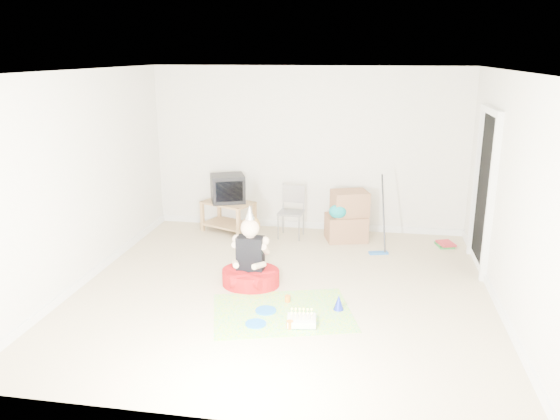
% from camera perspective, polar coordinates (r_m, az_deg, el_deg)
% --- Properties ---
extents(ground, '(5.00, 5.00, 0.00)m').
position_cam_1_polar(ground, '(6.73, 0.28, -8.36)').
color(ground, beige).
rests_on(ground, ground).
extents(doorway_recess, '(0.02, 0.90, 2.05)m').
position_cam_1_polar(doorway_recess, '(7.61, 20.61, 1.66)').
color(doorway_recess, black).
rests_on(doorway_recess, ground).
extents(tv_stand, '(0.92, 0.76, 0.49)m').
position_cam_1_polar(tv_stand, '(8.82, -5.41, -0.41)').
color(tv_stand, '#A77C4B').
rests_on(tv_stand, ground).
extents(crt_tv, '(0.63, 0.58, 0.44)m').
position_cam_1_polar(crt_tv, '(8.71, -5.49, 2.26)').
color(crt_tv, black).
rests_on(crt_tv, tv_stand).
extents(folding_chair, '(0.40, 0.38, 0.82)m').
position_cam_1_polar(folding_chair, '(8.47, 1.15, -0.27)').
color(folding_chair, gray).
rests_on(folding_chair, ground).
extents(cardboard_boxes, '(0.71, 0.63, 0.77)m').
position_cam_1_polar(cardboard_boxes, '(8.42, 7.03, -0.71)').
color(cardboard_boxes, '#926646').
rests_on(cardboard_boxes, ground).
extents(floor_mop, '(0.29, 0.36, 1.10)m').
position_cam_1_polar(floor_mop, '(7.92, 10.34, -2.75)').
color(floor_mop, '#2361B1').
rests_on(floor_mop, ground).
extents(book_pile, '(0.29, 0.33, 0.06)m').
position_cam_1_polar(book_pile, '(8.54, 16.92, -3.44)').
color(book_pile, '#27772F').
rests_on(book_pile, ground).
extents(seated_woman, '(0.74, 0.74, 1.03)m').
position_cam_1_polar(seated_woman, '(6.80, -3.09, -6.05)').
color(seated_woman, '#B01012').
rests_on(seated_woman, ground).
extents(party_mat, '(1.77, 1.48, 0.01)m').
position_cam_1_polar(party_mat, '(6.19, 0.26, -10.64)').
color(party_mat, '#DC2E73').
rests_on(party_mat, ground).
extents(birthday_cake, '(0.33, 0.28, 0.14)m').
position_cam_1_polar(birthday_cake, '(5.92, 2.26, -11.56)').
color(birthday_cake, white).
rests_on(birthday_cake, party_mat).
extents(blue_plate_near, '(0.25, 0.25, 0.01)m').
position_cam_1_polar(blue_plate_near, '(6.21, -1.49, -10.45)').
color(blue_plate_near, blue).
rests_on(blue_plate_near, party_mat).
extents(blue_plate_far, '(0.24, 0.24, 0.01)m').
position_cam_1_polar(blue_plate_far, '(5.94, -2.55, -11.78)').
color(blue_plate_far, blue).
rests_on(blue_plate_far, party_mat).
extents(orange_cup_near, '(0.09, 0.09, 0.08)m').
position_cam_1_polar(orange_cup_near, '(6.41, 0.80, -9.25)').
color(orange_cup_near, orange).
rests_on(orange_cup_near, party_mat).
extents(orange_cup_far, '(0.09, 0.09, 0.08)m').
position_cam_1_polar(orange_cup_far, '(5.84, 1.03, -11.89)').
color(orange_cup_far, orange).
rests_on(orange_cup_far, party_mat).
extents(blue_party_hat, '(0.16, 0.16, 0.17)m').
position_cam_1_polar(blue_party_hat, '(6.25, 6.15, -9.58)').
color(blue_party_hat, '#1A2BB8').
rests_on(blue_party_hat, party_mat).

